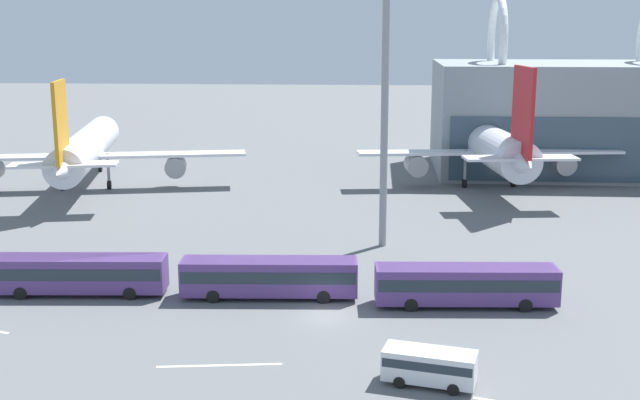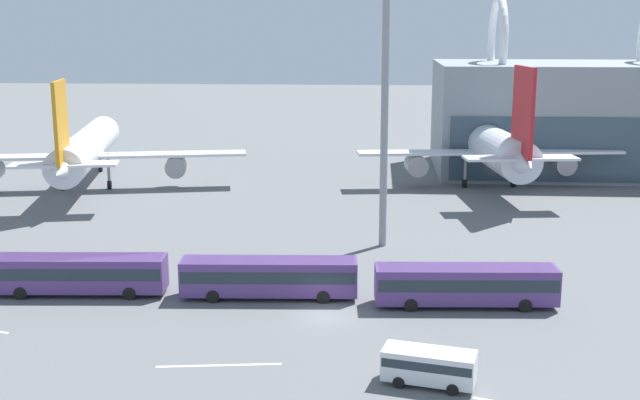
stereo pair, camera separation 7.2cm
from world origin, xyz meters
name	(u,v)px [view 1 (the left image)]	position (x,y,z in m)	size (l,w,h in m)	color
ground_plane	(325,315)	(0.00, 0.00, 0.00)	(440.00, 440.00, 0.00)	slate
airliner_at_gate_near	(84,150)	(-33.17, 42.96, 5.05)	(40.25, 37.32, 14.64)	silver
airliner_at_gate_far	(489,145)	(17.95, 48.18, 5.43)	(34.05, 36.11, 16.04)	silver
shuttle_bus_0	(79,272)	(-19.35, 3.22, 1.80)	(13.59, 3.53, 3.03)	#56387A
shuttle_bus_1	(269,275)	(-4.53, 3.50, 1.80)	(13.57, 3.42, 3.03)	#56387A
shuttle_bus_2	(466,283)	(10.28, 2.65, 1.80)	(13.58, 3.47, 3.03)	#56387A
service_van_foreground	(429,365)	(6.74, -10.94, 1.25)	(5.69, 3.24, 2.10)	silver
floodlight_mast	(385,75)	(4.23, 18.88, 16.04)	(2.45, 2.45, 26.67)	gray
lane_stripe_0	(429,283)	(7.92, 7.97, 0.00)	(7.38, 0.25, 0.01)	silver
lane_stripe_5	(220,365)	(-5.98, -9.15, 0.00)	(7.73, 0.25, 0.01)	silver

